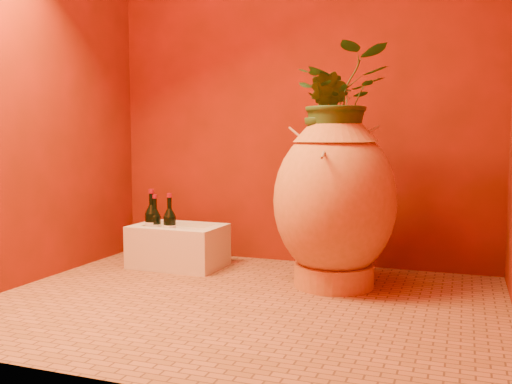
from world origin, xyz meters
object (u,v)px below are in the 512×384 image
at_px(wine_bottle_b, 170,227).
at_px(wine_bottle_c, 155,226).
at_px(amphora, 335,201).
at_px(wine_bottle_a, 152,224).
at_px(stone_basin, 178,247).
at_px(wall_tap, 345,148).

bearing_deg(wine_bottle_b, wine_bottle_c, 164.60).
height_order(amphora, wine_bottle_b, amphora).
bearing_deg(wine_bottle_c, wine_bottle_a, -167.08).
xyz_separation_m(amphora, wine_bottle_b, (-1.04, 0.06, -0.21)).
relative_size(stone_basin, wine_bottle_a, 1.63).
bearing_deg(stone_basin, wine_bottle_c, -163.53).
xyz_separation_m(wine_bottle_a, wine_bottle_b, (0.14, -0.03, -0.01)).
bearing_deg(wine_bottle_c, wine_bottle_b, -15.40).
height_order(stone_basin, wine_bottle_b, wine_bottle_b).
relative_size(wine_bottle_b, wine_bottle_c, 1.05).
height_order(wine_bottle_a, wine_bottle_c, wine_bottle_a).
height_order(wine_bottle_b, wine_bottle_c, wine_bottle_b).
xyz_separation_m(wine_bottle_a, wall_tap, (1.14, 0.38, 0.48)).
relative_size(amphora, wine_bottle_b, 2.90).
bearing_deg(amphora, wine_bottle_c, 175.62).
distance_m(wine_bottle_c, wall_tap, 1.28).
bearing_deg(wine_bottle_a, stone_basin, 16.02).
height_order(amphora, wall_tap, amphora).
distance_m(amphora, wall_tap, 0.54).
bearing_deg(wine_bottle_b, stone_basin, 76.67).
xyz_separation_m(stone_basin, wine_bottle_a, (-0.16, -0.05, 0.14)).
distance_m(wine_bottle_b, wine_bottle_c, 0.13).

